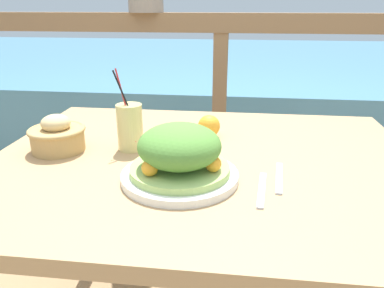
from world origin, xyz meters
The scene contains 9 objects.
patio_table centered at (0.00, 0.00, 0.67)m, with size 1.24×0.98×0.75m.
railing_fence centered at (0.00, 0.88, 0.84)m, with size 2.80×0.08×1.13m.
sea_backdrop centered at (0.00, 3.38, 0.30)m, with size 12.00×4.00×0.61m.
salad_plate centered at (-0.05, -0.15, 0.82)m, with size 0.30×0.30×0.15m.
drink_glass centered at (-0.23, 0.04, 0.83)m, with size 0.08×0.08×0.24m.
bread_basket centered at (-0.44, 0.01, 0.80)m, with size 0.17×0.17×0.11m.
fork centered at (0.16, -0.18, 0.76)m, with size 0.03×0.18×0.00m.
knife centered at (0.20, -0.11, 0.76)m, with size 0.03×0.18×0.00m.
orange_near_basket centered at (0.00, 0.19, 0.79)m, with size 0.07×0.07×0.07m.
Camera 1 is at (0.09, -1.00, 1.17)m, focal length 35.00 mm.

